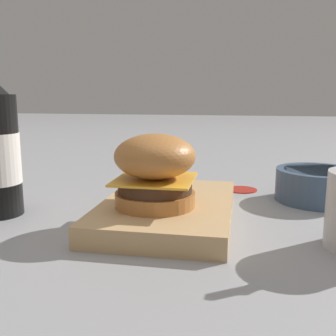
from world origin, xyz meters
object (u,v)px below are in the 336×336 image
Objects in this scene: burger at (155,170)px; side_bowl at (318,184)px; spoon at (158,174)px; serving_board at (168,209)px.

side_bowl is at bearing 125.55° from burger.
side_bowl reaches higher than spoon.
serving_board is 1.83× the size of spoon.
side_bowl is at bearing -115.91° from spoon.
burger is at bearing -54.45° from side_bowl.
serving_board is 0.29m from side_bowl.
side_bowl reaches higher than serving_board.
side_bowl is (-0.18, 0.26, -0.05)m from burger.
burger is 0.79× the size of side_bowl.
side_bowl is (-0.15, 0.25, 0.02)m from serving_board.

